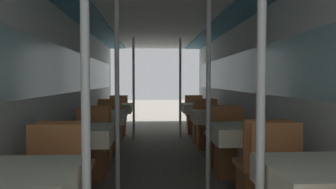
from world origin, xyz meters
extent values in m
cube|color=silver|center=(-1.31, 3.51, 1.07)|extent=(0.05, 9.81, 2.14)
cube|color=#9EC6D1|center=(-1.30, 3.51, 1.37)|extent=(0.03, 9.03, 0.62)
cube|color=silver|center=(1.31, 3.51, 1.07)|extent=(0.05, 9.81, 2.14)
cube|color=#9EC6D1|center=(1.30, 3.51, 1.37)|extent=(0.03, 9.03, 0.62)
cube|color=silver|center=(0.00, 3.51, 2.19)|extent=(2.62, 9.81, 0.04)
cube|color=teal|center=(-1.08, 3.51, 2.15)|extent=(0.47, 9.42, 0.03)
cube|color=teal|center=(1.08, 3.51, 2.15)|extent=(0.47, 9.42, 0.03)
cube|color=#B2B2B7|center=(-0.89, 0.72, 0.72)|extent=(0.65, 0.65, 0.02)
cube|color=beige|center=(-0.89, 0.72, 0.65)|extent=(0.69, 0.69, 0.18)
cube|color=#D17A42|center=(-0.89, 1.28, 0.44)|extent=(0.42, 0.42, 0.05)
cube|color=#D17A42|center=(-0.89, 1.47, 0.68)|extent=(0.42, 0.04, 0.42)
cylinder|color=silver|center=(-0.50, 0.72, 1.07)|extent=(0.05, 0.05, 2.14)
cylinder|color=#B7B7BC|center=(-0.89, 2.43, 0.36)|extent=(0.11, 0.11, 0.70)
cube|color=#B2B2B7|center=(-0.89, 2.43, 0.72)|extent=(0.65, 0.65, 0.02)
cube|color=beige|center=(-0.89, 2.43, 0.65)|extent=(0.69, 0.69, 0.18)
cube|color=#D17A42|center=(-0.89, 1.87, 0.44)|extent=(0.42, 0.42, 0.05)
cube|color=#D17A42|center=(-0.89, 1.68, 0.68)|extent=(0.42, 0.04, 0.42)
cube|color=#9C5B31|center=(-0.89, 2.99, 0.21)|extent=(0.36, 0.36, 0.41)
cube|color=#D17A42|center=(-0.89, 2.99, 0.44)|extent=(0.42, 0.42, 0.05)
cube|color=#D17A42|center=(-0.89, 3.18, 0.68)|extent=(0.42, 0.04, 0.42)
cylinder|color=silver|center=(-0.50, 2.43, 1.07)|extent=(0.05, 0.05, 2.14)
cylinder|color=#4C4C51|center=(-0.89, 4.14, 0.01)|extent=(0.37, 0.37, 0.01)
cylinder|color=#B7B7BC|center=(-0.89, 4.14, 0.36)|extent=(0.11, 0.11, 0.70)
cube|color=#B2B2B7|center=(-0.89, 4.14, 0.72)|extent=(0.65, 0.65, 0.02)
cube|color=beige|center=(-0.89, 4.14, 0.65)|extent=(0.69, 0.69, 0.18)
cube|color=#9C5B31|center=(-0.89, 3.58, 0.21)|extent=(0.36, 0.36, 0.41)
cube|color=#D17A42|center=(-0.89, 3.58, 0.44)|extent=(0.42, 0.42, 0.05)
cube|color=#D17A42|center=(-0.89, 3.39, 0.68)|extent=(0.42, 0.04, 0.42)
cube|color=#9C5B31|center=(-0.89, 4.70, 0.21)|extent=(0.36, 0.36, 0.41)
cube|color=#D17A42|center=(-0.89, 4.70, 0.44)|extent=(0.42, 0.42, 0.05)
cube|color=#D17A42|center=(-0.89, 4.89, 0.68)|extent=(0.42, 0.04, 0.42)
cylinder|color=#4C4C51|center=(-0.89, 5.85, 0.01)|extent=(0.37, 0.37, 0.01)
cylinder|color=#B7B7BC|center=(-0.89, 5.85, 0.36)|extent=(0.11, 0.11, 0.70)
cube|color=#B2B2B7|center=(-0.89, 5.85, 0.72)|extent=(0.65, 0.65, 0.02)
cube|color=beige|center=(-0.89, 5.85, 0.65)|extent=(0.69, 0.69, 0.18)
cube|color=#9C5B31|center=(-0.89, 5.29, 0.21)|extent=(0.36, 0.36, 0.41)
cube|color=#D17A42|center=(-0.89, 5.29, 0.44)|extent=(0.42, 0.42, 0.05)
cube|color=#D17A42|center=(-0.89, 5.10, 0.68)|extent=(0.42, 0.04, 0.42)
cube|color=#9C5B31|center=(-0.89, 6.40, 0.21)|extent=(0.36, 0.36, 0.41)
cube|color=#D17A42|center=(-0.89, 6.40, 0.44)|extent=(0.42, 0.42, 0.05)
cube|color=#D17A42|center=(-0.89, 6.59, 0.68)|extent=(0.42, 0.04, 0.42)
cylinder|color=silver|center=(-0.50, 5.85, 1.07)|extent=(0.05, 0.05, 2.14)
cube|color=#B2B2B7|center=(0.89, 0.72, 0.72)|extent=(0.65, 0.65, 0.02)
cube|color=beige|center=(0.89, 0.72, 0.65)|extent=(0.69, 0.69, 0.18)
cube|color=#D17A42|center=(0.89, 1.28, 0.44)|extent=(0.42, 0.42, 0.05)
cube|color=#D17A42|center=(0.89, 1.47, 0.68)|extent=(0.42, 0.04, 0.42)
cylinder|color=silver|center=(0.50, 0.72, 1.07)|extent=(0.05, 0.05, 2.14)
cylinder|color=#B7B7BC|center=(0.89, 2.43, 0.36)|extent=(0.11, 0.11, 0.70)
cube|color=#B2B2B7|center=(0.89, 2.43, 0.72)|extent=(0.65, 0.65, 0.02)
cube|color=beige|center=(0.89, 2.43, 0.65)|extent=(0.69, 0.69, 0.18)
cube|color=#9C5B31|center=(0.89, 1.87, 0.21)|extent=(0.36, 0.36, 0.41)
cube|color=#D17A42|center=(0.89, 1.87, 0.44)|extent=(0.42, 0.42, 0.05)
cube|color=#D17A42|center=(0.89, 1.68, 0.68)|extent=(0.42, 0.04, 0.42)
cube|color=#9C5B31|center=(0.89, 2.99, 0.21)|extent=(0.36, 0.36, 0.41)
cube|color=#D17A42|center=(0.89, 2.99, 0.44)|extent=(0.42, 0.42, 0.05)
cube|color=#D17A42|center=(0.89, 3.18, 0.68)|extent=(0.42, 0.04, 0.42)
cylinder|color=silver|center=(0.50, 2.43, 1.07)|extent=(0.05, 0.05, 2.14)
cylinder|color=#4C4C51|center=(0.89, 4.14, 0.01)|extent=(0.37, 0.37, 0.01)
cylinder|color=#B7B7BC|center=(0.89, 4.14, 0.36)|extent=(0.11, 0.11, 0.70)
cube|color=#B2B2B7|center=(0.89, 4.14, 0.72)|extent=(0.65, 0.65, 0.02)
cube|color=beige|center=(0.89, 4.14, 0.65)|extent=(0.69, 0.69, 0.18)
cube|color=#9C5B31|center=(0.89, 3.58, 0.21)|extent=(0.36, 0.36, 0.41)
cube|color=#D17A42|center=(0.89, 3.58, 0.44)|extent=(0.42, 0.42, 0.05)
cube|color=#D17A42|center=(0.89, 3.39, 0.68)|extent=(0.42, 0.04, 0.42)
cube|color=#9C5B31|center=(0.89, 4.70, 0.21)|extent=(0.36, 0.36, 0.41)
cube|color=#D17A42|center=(0.89, 4.70, 0.44)|extent=(0.42, 0.42, 0.05)
cube|color=#D17A42|center=(0.89, 4.89, 0.68)|extent=(0.42, 0.04, 0.42)
cylinder|color=#4C4C51|center=(0.89, 5.85, 0.01)|extent=(0.37, 0.37, 0.01)
cylinder|color=#B7B7BC|center=(0.89, 5.85, 0.36)|extent=(0.11, 0.11, 0.70)
cube|color=#B2B2B7|center=(0.89, 5.85, 0.72)|extent=(0.65, 0.65, 0.02)
cube|color=beige|center=(0.89, 5.85, 0.65)|extent=(0.69, 0.69, 0.18)
cube|color=#9C5B31|center=(0.89, 5.29, 0.21)|extent=(0.36, 0.36, 0.41)
cube|color=#D17A42|center=(0.89, 5.29, 0.44)|extent=(0.42, 0.42, 0.05)
cube|color=#D17A42|center=(0.89, 5.10, 0.68)|extent=(0.42, 0.04, 0.42)
cube|color=#9C5B31|center=(0.89, 6.40, 0.21)|extent=(0.36, 0.36, 0.41)
cube|color=#D17A42|center=(0.89, 6.40, 0.44)|extent=(0.42, 0.42, 0.05)
cube|color=#D17A42|center=(0.89, 6.59, 0.68)|extent=(0.42, 0.04, 0.42)
cylinder|color=silver|center=(0.50, 5.85, 1.07)|extent=(0.05, 0.05, 2.14)
camera|label=1|loc=(-0.13, -1.11, 1.23)|focal=35.00mm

